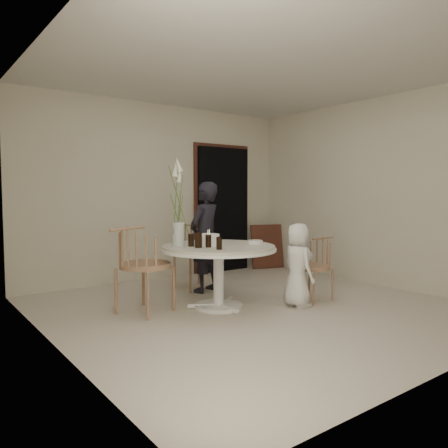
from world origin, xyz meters
TOP-DOWN VIEW (x-y plane):
  - ground at (0.00, 0.00)m, footprint 4.50×4.50m
  - room_shell at (0.00, 0.00)m, footprint 4.50×4.50m
  - doorway at (1.15, 2.19)m, footprint 1.00×0.10m
  - door_trim at (1.15, 2.23)m, footprint 1.12×0.03m
  - table at (-0.35, 0.25)m, footprint 1.33×1.33m
  - picture_frame at (1.95, 1.95)m, footprint 0.61×0.36m
  - chair_far at (-0.00, 1.42)m, footprint 0.52×0.55m
  - chair_right at (0.87, -0.16)m, footprint 0.49×0.45m
  - chair_left at (-1.25, 0.52)m, footprint 0.71×0.69m
  - girl at (0.00, 1.05)m, footprint 0.63×0.53m
  - boy at (0.43, -0.26)m, footprint 0.41×0.54m
  - birthday_cake at (-0.43, 0.35)m, footprint 0.27×0.27m
  - cola_tumbler_a at (-0.55, 0.17)m, footprint 0.08×0.08m
  - cola_tumbler_b at (-0.56, -0.06)m, footprint 0.08×0.08m
  - cola_tumbler_c at (-0.66, 0.21)m, footprint 0.08×0.08m
  - cola_tumbler_d at (-0.65, 0.36)m, footprint 0.07×0.07m
  - plate_stack at (0.08, 0.10)m, footprint 0.23×0.23m
  - flower_vase at (-0.76, 0.47)m, footprint 0.14×0.14m

SIDE VIEW (x-z plane):
  - ground at x=0.00m, z-range 0.00..0.00m
  - picture_frame at x=1.95m, z-range 0.00..0.77m
  - boy at x=0.43m, z-range 0.00..0.98m
  - chair_right at x=0.87m, z-range 0.12..0.90m
  - chair_far at x=0.00m, z-range 0.13..1.03m
  - table at x=-0.35m, z-range 0.25..0.98m
  - chair_left at x=-1.25m, z-range 0.14..1.12m
  - girl at x=0.00m, z-range 0.00..1.48m
  - plate_stack at x=0.08m, z-range 0.73..0.77m
  - birthday_cake at x=-0.43m, z-range 0.71..0.88m
  - cola_tumbler_b at x=-0.56m, z-range 0.73..0.86m
  - cola_tumbler_a at x=-0.55m, z-range 0.73..0.87m
  - cola_tumbler_d at x=-0.65m, z-range 0.73..0.87m
  - cola_tumbler_c at x=-0.66m, z-range 0.73..0.90m
  - doorway at x=1.15m, z-range 0.00..2.10m
  - flower_vase at x=-0.76m, z-range 0.58..1.59m
  - door_trim at x=1.15m, z-range 0.00..2.22m
  - room_shell at x=0.00m, z-range -0.63..3.87m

